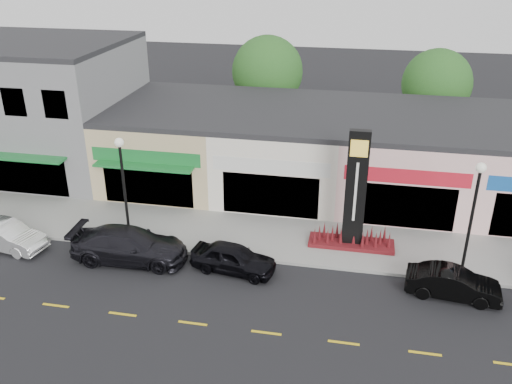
{
  "coord_description": "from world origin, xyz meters",
  "views": [
    {
      "loc": [
        2.87,
        -19.62,
        13.93
      ],
      "look_at": [
        -1.79,
        4.0,
        2.73
      ],
      "focal_mm": 38.0,
      "sensor_mm": 36.0,
      "label": 1
    }
  ],
  "objects_px": {
    "lamp_west_near": "(123,180)",
    "car_white_van": "(6,236)",
    "car_black_sedan": "(233,258)",
    "lamp_east_near": "(473,209)",
    "car_dark_sedan": "(130,245)",
    "pylon_sign": "(354,207)",
    "car_black_conv": "(453,283)"
  },
  "relations": [
    {
      "from": "pylon_sign",
      "to": "car_white_van",
      "type": "height_order",
      "value": "pylon_sign"
    },
    {
      "from": "lamp_west_near",
      "to": "lamp_east_near",
      "type": "height_order",
      "value": "same"
    },
    {
      "from": "car_black_sedan",
      "to": "lamp_west_near",
      "type": "bearing_deg",
      "value": 84.71
    },
    {
      "from": "car_dark_sedan",
      "to": "lamp_west_near",
      "type": "bearing_deg",
      "value": 22.08
    },
    {
      "from": "car_white_van",
      "to": "car_black_conv",
      "type": "relative_size",
      "value": 1.05
    },
    {
      "from": "lamp_east_near",
      "to": "car_black_conv",
      "type": "xyz_separation_m",
      "value": [
        -0.6,
        -1.57,
        -2.83
      ]
    },
    {
      "from": "car_white_van",
      "to": "car_dark_sedan",
      "type": "relative_size",
      "value": 0.75
    },
    {
      "from": "lamp_east_near",
      "to": "car_white_van",
      "type": "bearing_deg",
      "value": -175.73
    },
    {
      "from": "lamp_west_near",
      "to": "car_black_conv",
      "type": "height_order",
      "value": "lamp_west_near"
    },
    {
      "from": "car_white_van",
      "to": "pylon_sign",
      "type": "bearing_deg",
      "value": -68.92
    },
    {
      "from": "lamp_west_near",
      "to": "car_black_sedan",
      "type": "height_order",
      "value": "lamp_west_near"
    },
    {
      "from": "pylon_sign",
      "to": "car_dark_sedan",
      "type": "bearing_deg",
      "value": -162.86
    },
    {
      "from": "lamp_west_near",
      "to": "car_dark_sedan",
      "type": "bearing_deg",
      "value": -65.81
    },
    {
      "from": "lamp_west_near",
      "to": "car_dark_sedan",
      "type": "distance_m",
      "value": 3.13
    },
    {
      "from": "lamp_east_near",
      "to": "car_black_conv",
      "type": "height_order",
      "value": "lamp_east_near"
    },
    {
      "from": "car_black_sedan",
      "to": "car_dark_sedan",
      "type": "bearing_deg",
      "value": 99.36
    },
    {
      "from": "pylon_sign",
      "to": "lamp_west_near",
      "type": "bearing_deg",
      "value": -171.23
    },
    {
      "from": "car_black_sedan",
      "to": "car_black_conv",
      "type": "distance_m",
      "value": 9.68
    },
    {
      "from": "car_dark_sedan",
      "to": "lamp_east_near",
      "type": "bearing_deg",
      "value": -86.56
    },
    {
      "from": "pylon_sign",
      "to": "car_black_conv",
      "type": "height_order",
      "value": "pylon_sign"
    },
    {
      "from": "pylon_sign",
      "to": "car_black_sedan",
      "type": "relative_size",
      "value": 1.52
    },
    {
      "from": "lamp_west_near",
      "to": "lamp_east_near",
      "type": "distance_m",
      "value": 16.0
    },
    {
      "from": "car_dark_sedan",
      "to": "pylon_sign",
      "type": "bearing_deg",
      "value": -74.96
    },
    {
      "from": "car_white_van",
      "to": "car_black_conv",
      "type": "height_order",
      "value": "car_white_van"
    },
    {
      "from": "car_black_sedan",
      "to": "lamp_east_near",
      "type": "bearing_deg",
      "value": -73.04
    },
    {
      "from": "lamp_west_near",
      "to": "car_black_sedan",
      "type": "xyz_separation_m",
      "value": [
        5.73,
        -1.45,
        -2.8
      ]
    },
    {
      "from": "lamp_west_near",
      "to": "car_white_van",
      "type": "height_order",
      "value": "lamp_west_near"
    },
    {
      "from": "car_white_van",
      "to": "car_dark_sedan",
      "type": "bearing_deg",
      "value": -78.91
    },
    {
      "from": "lamp_west_near",
      "to": "lamp_east_near",
      "type": "bearing_deg",
      "value": 0.0
    },
    {
      "from": "pylon_sign",
      "to": "car_black_sedan",
      "type": "distance_m",
      "value": 6.35
    },
    {
      "from": "car_white_van",
      "to": "car_black_sedan",
      "type": "xyz_separation_m",
      "value": [
        11.52,
        0.17,
        -0.01
      ]
    },
    {
      "from": "lamp_west_near",
      "to": "car_white_van",
      "type": "distance_m",
      "value": 6.63
    }
  ]
}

